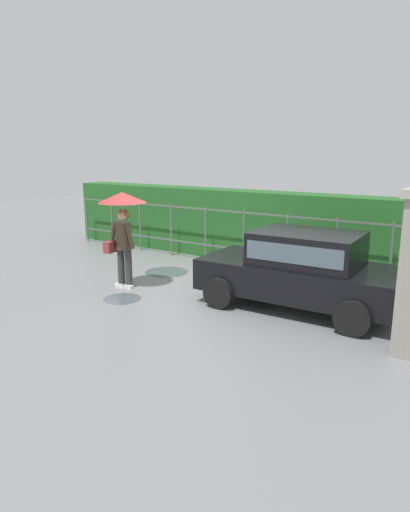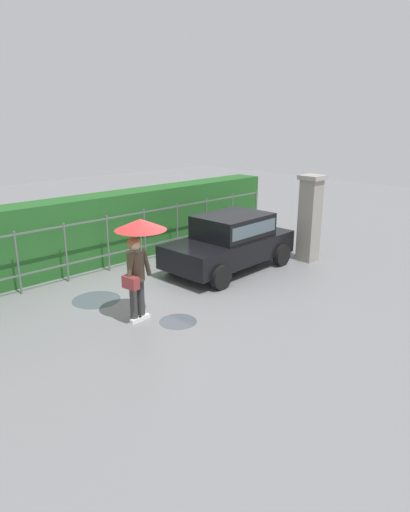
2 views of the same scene
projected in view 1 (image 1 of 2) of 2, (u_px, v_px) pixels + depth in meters
name	position (u px, v px, depth m)	size (l,w,h in m)	color
ground_plane	(194.00, 292.00, 9.55)	(40.00, 40.00, 0.00)	slate
car	(302.00, 267.00, 8.39)	(3.80, 1.99, 1.48)	black
pedestrian	(122.00, 217.00, 9.46)	(1.01, 1.01, 2.10)	#333333
fence_section	(244.00, 236.00, 11.43)	(11.98, 0.05, 1.50)	#59605B
hedge_row	(259.00, 227.00, 12.04)	(12.93, 0.90, 1.90)	#235B23
puddle_near	(122.00, 299.00, 9.09)	(0.76, 0.76, 0.00)	#4C545B
puddle_far	(167.00, 272.00, 11.13)	(1.08, 1.08, 0.00)	#4C545B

